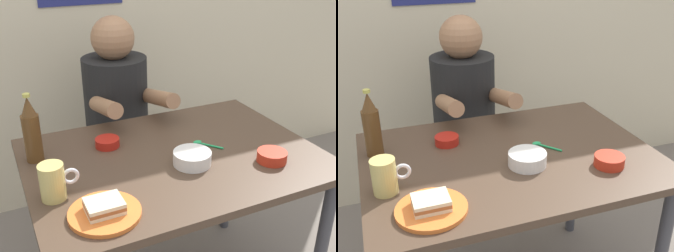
{
  "view_description": "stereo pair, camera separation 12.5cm",
  "coord_description": "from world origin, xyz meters",
  "views": [
    {
      "loc": [
        -0.6,
        -1.23,
        1.48
      ],
      "look_at": [
        0.0,
        0.05,
        0.84
      ],
      "focal_mm": 43.49,
      "sensor_mm": 36.0,
      "label": 1
    },
    {
      "loc": [
        -0.49,
        -1.28,
        1.48
      ],
      "look_at": [
        0.0,
        0.05,
        0.84
      ],
      "focal_mm": 43.49,
      "sensor_mm": 36.0,
      "label": 2
    }
  ],
  "objects": [
    {
      "name": "person_seated",
      "position": [
        -0.02,
        0.62,
        0.77
      ],
      "size": [
        0.33,
        0.56,
        0.72
      ],
      "color": "black",
      "rests_on": "stool"
    },
    {
      "name": "plate_orange",
      "position": [
        -0.35,
        -0.25,
        0.75
      ],
      "size": [
        0.22,
        0.22,
        0.01
      ],
      "primitive_type": "cylinder",
      "color": "orange",
      "rests_on": "dining_table"
    },
    {
      "name": "stool",
      "position": [
        -0.02,
        0.63,
        0.35
      ],
      "size": [
        0.34,
        0.34,
        0.45
      ],
      "color": "#4C4C51",
      "rests_on": "ground"
    },
    {
      "name": "sambal_bowl_red",
      "position": [
        -0.21,
        0.18,
        0.76
      ],
      "size": [
        0.1,
        0.1,
        0.03
      ],
      "color": "#B21E14",
      "rests_on": "dining_table"
    },
    {
      "name": "beer_mug",
      "position": [
        -0.47,
        -0.1,
        0.8
      ],
      "size": [
        0.13,
        0.08,
        0.12
      ],
      "color": "#D1BC66",
      "rests_on": "dining_table"
    },
    {
      "name": "spoon",
      "position": [
        0.14,
        0.03,
        0.75
      ],
      "size": [
        0.09,
        0.1,
        0.01
      ],
      "color": "#26A559",
      "rests_on": "dining_table"
    },
    {
      "name": "sandwich",
      "position": [
        -0.35,
        -0.25,
        0.77
      ],
      "size": [
        0.11,
        0.09,
        0.04
      ],
      "color": "beige",
      "rests_on": "plate_orange"
    },
    {
      "name": "sauce_bowl_chili",
      "position": [
        0.31,
        -0.2,
        0.76
      ],
      "size": [
        0.11,
        0.11,
        0.04
      ],
      "color": "red",
      "rests_on": "dining_table"
    },
    {
      "name": "rice_bowl_white",
      "position": [
        0.03,
        -0.09,
        0.77
      ],
      "size": [
        0.14,
        0.14,
        0.05
      ],
      "color": "silver",
      "rests_on": "dining_table"
    },
    {
      "name": "beer_bottle",
      "position": [
        -0.48,
        0.18,
        0.86
      ],
      "size": [
        0.06,
        0.06,
        0.26
      ],
      "color": "#593819",
      "rests_on": "dining_table"
    },
    {
      "name": "dining_table",
      "position": [
        0.0,
        0.0,
        0.65
      ],
      "size": [
        1.1,
        0.8,
        0.74
      ],
      "color": "#4C3828",
      "rests_on": "ground"
    }
  ]
}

